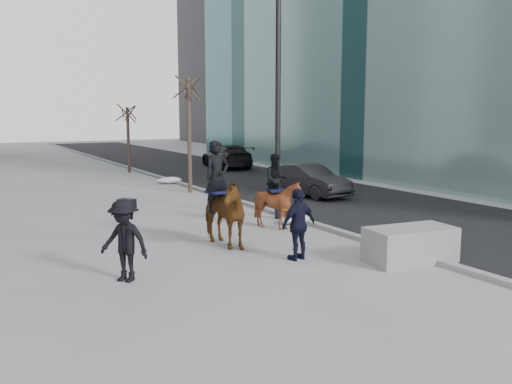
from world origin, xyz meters
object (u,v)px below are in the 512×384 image
planter (410,245)px  car_near (308,180)px  mounted_left (220,207)px  mounted_right (278,199)px

planter → car_near: car_near is taller
mounted_left → planter: bearing=-48.1°
mounted_right → car_near: bearing=47.2°
car_near → planter: bearing=-119.0°
planter → mounted_left: (-3.28, 3.66, 0.63)m
planter → car_near: bearing=68.4°
planter → mounted_left: 4.95m
planter → mounted_right: (-0.77, 4.77, 0.50)m
car_near → mounted_left: size_ratio=1.45×
mounted_left → mounted_right: mounted_left is taller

